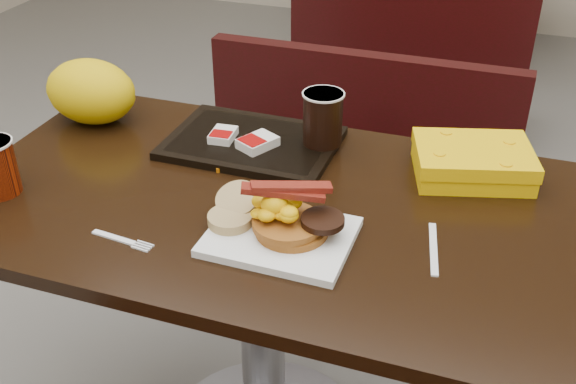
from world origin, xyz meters
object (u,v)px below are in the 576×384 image
(fork, at_px, (114,237))
(clamshell, at_px, (473,162))
(hashbrown_sleeve_left, at_px, (223,135))
(platter, at_px, (280,237))
(pancake_stack, at_px, (292,226))
(coffee_cup_far, at_px, (323,118))
(knife, at_px, (433,249))
(tray, at_px, (252,143))
(table_far, at_px, (436,8))
(paper_bag, at_px, (91,91))
(bench_near_n, at_px, (343,188))
(table_near, at_px, (263,337))
(bench_far_s, at_px, (412,55))
(hashbrown_sleeve_right, at_px, (258,142))

(fork, height_order, clamshell, clamshell)
(fork, relative_size, hashbrown_sleeve_left, 1.82)
(platter, bearing_deg, pancake_stack, 33.39)
(coffee_cup_far, bearing_deg, knife, -44.85)
(tray, bearing_deg, table_far, 88.15)
(paper_bag, bearing_deg, table_far, 78.47)
(bench_near_n, relative_size, clamshell, 4.27)
(fork, bearing_deg, platter, 23.89)
(table_near, relative_size, bench_far_s, 1.20)
(pancake_stack, height_order, hashbrown_sleeve_right, pancake_stack)
(bench_near_n, xyz_separation_m, table_far, (0.00, 1.90, 0.02))
(bench_near_n, relative_size, fork, 8.03)
(hashbrown_sleeve_right, bearing_deg, coffee_cup_far, 54.99)
(table_near, height_order, tray, tray)
(bench_near_n, bearing_deg, table_far, 90.00)
(table_near, distance_m, pancake_stack, 0.43)
(fork, xyz_separation_m, tray, (0.11, 0.40, 0.01))
(table_near, bearing_deg, paper_bag, 158.74)
(bench_near_n, distance_m, fork, 1.01)
(pancake_stack, relative_size, paper_bag, 0.61)
(fork, distance_m, hashbrown_sleeve_left, 0.39)
(coffee_cup_far, height_order, paper_bag, paper_bag)
(bench_far_s, bearing_deg, pancake_stack, -87.00)
(platter, bearing_deg, hashbrown_sleeve_right, 118.90)
(table_near, distance_m, knife, 0.52)
(table_far, distance_m, bench_far_s, 0.70)
(table_near, bearing_deg, platter, -54.29)
(pancake_stack, relative_size, clamshell, 0.56)
(hashbrown_sleeve_right, xyz_separation_m, paper_bag, (-0.43, 0.03, 0.05))
(bench_near_n, relative_size, pancake_stack, 7.61)
(knife, bearing_deg, table_near, -109.97)
(bench_near_n, relative_size, coffee_cup_far, 8.53)
(table_near, height_order, hashbrown_sleeve_right, hashbrown_sleeve_right)
(knife, bearing_deg, platter, -87.13)
(tray, xyz_separation_m, hashbrown_sleeve_left, (-0.06, -0.02, 0.02))
(hashbrown_sleeve_left, bearing_deg, table_near, -53.72)
(platter, distance_m, hashbrown_sleeve_left, 0.38)
(bench_near_n, xyz_separation_m, coffee_cup_far, (0.06, -0.47, 0.47))
(bench_far_s, distance_m, hashbrown_sleeve_left, 1.78)
(pancake_stack, bearing_deg, coffee_cup_far, 97.43)
(table_far, height_order, hashbrown_sleeve_left, hashbrown_sleeve_left)
(fork, bearing_deg, tray, 81.17)
(tray, distance_m, hashbrown_sleeve_left, 0.07)
(table_far, distance_m, clamshell, 2.44)
(platter, xyz_separation_m, hashbrown_sleeve_right, (-0.15, 0.29, 0.02))
(pancake_stack, distance_m, fork, 0.32)
(table_far, xyz_separation_m, platter, (0.09, -2.72, 0.38))
(table_near, xyz_separation_m, paper_bag, (-0.49, 0.19, 0.45))
(bench_near_n, xyz_separation_m, tray, (-0.09, -0.51, 0.40))
(platter, xyz_separation_m, knife, (0.26, 0.06, -0.01))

